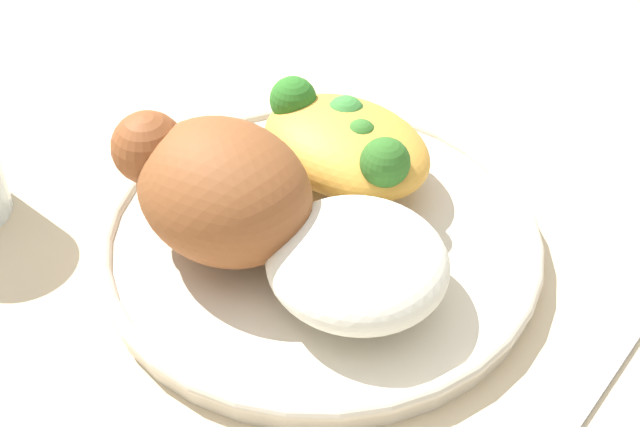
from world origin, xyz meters
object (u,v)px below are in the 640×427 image
at_px(plate, 320,237).
at_px(mac_cheese_with_broccoli, 345,143).
at_px(rice_pile, 357,262).
at_px(roasted_chicken, 217,187).

distance_m(plate, mac_cheese_with_broccoli, 0.06).
bearing_deg(plate, mac_cheese_with_broccoli, -66.05).
bearing_deg(rice_pile, roasted_chicken, 13.16).
bearing_deg(plate, rice_pile, 152.27).
xyz_separation_m(roasted_chicken, mac_cheese_with_broccoli, (-0.01, -0.09, -0.02)).
xyz_separation_m(rice_pile, mac_cheese_with_broccoli, (0.07, -0.07, 0.00)).
bearing_deg(mac_cheese_with_broccoli, rice_pile, 133.12).
relative_size(roasted_chicken, rice_pile, 1.20).
distance_m(rice_pile, mac_cheese_with_broccoli, 0.10).
bearing_deg(mac_cheese_with_broccoli, roasted_chicken, 81.37).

